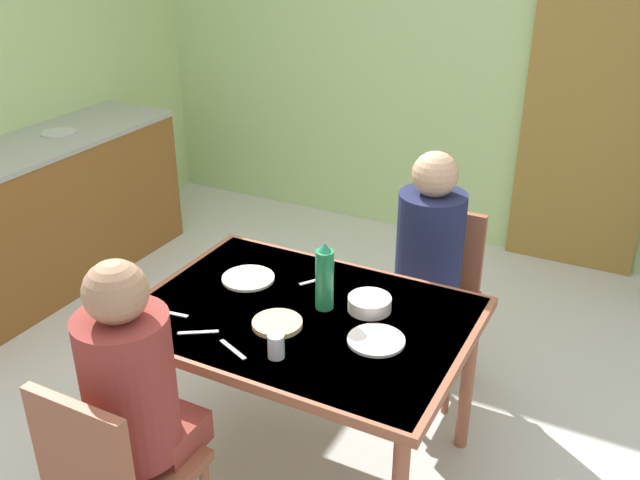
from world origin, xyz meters
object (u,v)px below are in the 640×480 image
object	(u,v)px
chair_far_diner	(434,289)
serving_bowl_center	(370,304)
dining_table	(302,329)
person_far_diner	(429,247)
person_near_diner	(132,381)
water_bottle_green_near	(325,278)
kitchen_counter	(33,219)
chair_near_diner	(114,476)

from	to	relation	value
chair_far_diner	serving_bowl_center	distance (m)	0.73
dining_table	person_far_diner	world-z (taller)	person_far_diner
person_near_diner	serving_bowl_center	size ratio (longest dim) A/B	4.53
person_near_diner	person_far_diner	world-z (taller)	same
water_bottle_green_near	person_far_diner	bearing A→B (deg)	70.39
kitchen_counter	chair_far_diner	distance (m)	2.44
chair_near_diner	serving_bowl_center	distance (m)	1.10
kitchen_counter	chair_near_diner	world-z (taller)	kitchen_counter
kitchen_counter	serving_bowl_center	distance (m)	2.44
chair_far_diner	water_bottle_green_near	distance (m)	0.85
chair_near_diner	person_far_diner	distance (m)	1.61
serving_bowl_center	water_bottle_green_near	bearing A→B (deg)	-158.68
chair_far_diner	water_bottle_green_near	size ratio (longest dim) A/B	3.10
kitchen_counter	dining_table	distance (m)	2.25
dining_table	chair_near_diner	distance (m)	0.87
kitchen_counter	water_bottle_green_near	distance (m)	2.31
chair_near_diner	kitchen_counter	bearing A→B (deg)	143.60
person_far_diner	water_bottle_green_near	size ratio (longest dim) A/B	2.74
dining_table	chair_far_diner	distance (m)	0.88
kitchen_counter	person_near_diner	xyz separation A→B (m)	(1.91, -1.27, 0.33)
kitchen_counter	serving_bowl_center	bearing A→B (deg)	-10.65
kitchen_counter	dining_table	world-z (taller)	kitchen_counter
chair_near_diner	serving_bowl_center	size ratio (longest dim) A/B	5.12
person_near_diner	person_far_diner	bearing A→B (deg)	69.03
chair_near_diner	person_near_diner	distance (m)	0.31
water_bottle_green_near	kitchen_counter	bearing A→B (deg)	167.01
chair_far_diner	person_near_diner	xyz separation A→B (m)	(-0.52, -1.50, 0.28)
kitchen_counter	dining_table	bearing A→B (deg)	-15.29
dining_table	water_bottle_green_near	bearing A→B (deg)	54.48
kitchen_counter	person_near_diner	bearing A→B (deg)	-33.66
dining_table	person_near_diner	xyz separation A→B (m)	(-0.25, -0.68, 0.12)
chair_near_diner	water_bottle_green_near	bearing A→B (deg)	71.06
chair_far_diner	serving_bowl_center	world-z (taller)	chair_far_diner
kitchen_counter	chair_near_diner	size ratio (longest dim) A/B	2.35
serving_bowl_center	person_far_diner	bearing A→B (deg)	84.62
kitchen_counter	water_bottle_green_near	bearing A→B (deg)	-12.99
person_near_diner	dining_table	bearing A→B (deg)	69.76
serving_bowl_center	person_near_diner	bearing A→B (deg)	-119.77
dining_table	water_bottle_green_near	world-z (taller)	water_bottle_green_near
chair_far_diner	serving_bowl_center	bearing A→B (deg)	85.70
person_near_diner	person_far_diner	xyz separation A→B (m)	(0.52, 1.36, 0.00)
dining_table	chair_near_diner	xyz separation A→B (m)	(-0.25, -0.82, -0.16)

